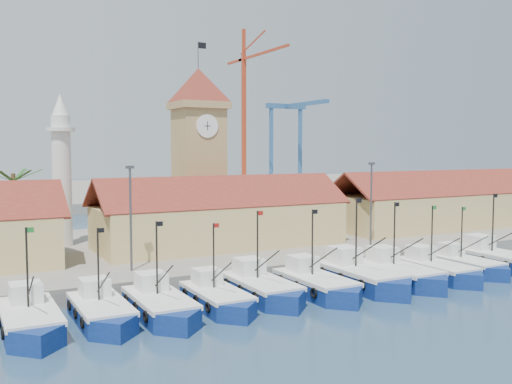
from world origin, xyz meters
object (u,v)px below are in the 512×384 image
minaret (62,170)px  boat_5 (318,286)px  clock_tower (199,149)px  boat_0 (30,322)px

minaret → boat_5: bearing=-58.4°
minaret → clock_tower: bearing=-7.6°
boat_0 → boat_5: size_ratio=0.98×
clock_tower → boat_0: bearing=-132.7°
boat_5 → clock_tower: clock_tower is taller
minaret → boat_0: bearing=-103.9°
boat_0 → minaret: (6.15, 24.90, 8.98)m
boat_5 → boat_0: bearing=178.1°
boat_0 → clock_tower: 33.13m
clock_tower → minaret: clock_tower is taller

